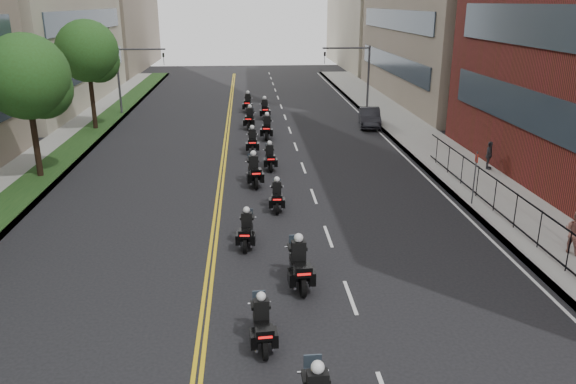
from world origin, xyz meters
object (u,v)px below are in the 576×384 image
(motorcycle_4, at_px, (247,231))
(motorcycle_9, at_px, (267,128))
(motorcycle_6, at_px, (254,172))
(parked_sedan, at_px, (370,117))
(motorcycle_3, at_px, (299,266))
(pedestrian_b, at_px, (575,232))
(motorcycle_5, at_px, (277,197))
(motorcycle_2, at_px, (262,325))
(motorcycle_8, at_px, (252,142))
(pedestrian_c, at_px, (489,155))
(motorcycle_11, at_px, (265,110))
(motorcycle_7, at_px, (270,158))
(motorcycle_10, at_px, (250,119))
(motorcycle_12, at_px, (248,103))

(motorcycle_4, distance_m, motorcycle_9, 18.16)
(motorcycle_6, distance_m, parked_sedan, 16.57)
(motorcycle_3, relative_size, pedestrian_b, 1.48)
(motorcycle_5, xyz_separation_m, motorcycle_6, (-0.99, 3.72, 0.11))
(motorcycle_3, bearing_deg, motorcycle_9, 87.09)
(motorcycle_2, height_order, motorcycle_4, same)
(motorcycle_4, bearing_deg, motorcycle_8, 93.37)
(motorcycle_3, height_order, pedestrian_b, same)
(motorcycle_2, relative_size, pedestrian_c, 1.36)
(motorcycle_8, relative_size, pedestrian_b, 1.42)
(motorcycle_8, xyz_separation_m, motorcycle_11, (1.18, 10.90, 0.03))
(motorcycle_7, bearing_deg, motorcycle_9, 86.99)
(motorcycle_8, xyz_separation_m, motorcycle_10, (-0.07, 7.28, 0.01))
(motorcycle_2, height_order, motorcycle_9, motorcycle_9)
(motorcycle_3, relative_size, motorcycle_10, 1.03)
(motorcycle_9, bearing_deg, parked_sedan, 28.52)
(motorcycle_4, distance_m, parked_sedan, 23.55)
(motorcycle_7, distance_m, motorcycle_11, 14.63)
(motorcycle_6, bearing_deg, pedestrian_c, 0.38)
(motorcycle_3, height_order, motorcycle_12, motorcycle_3)
(pedestrian_c, bearing_deg, motorcycle_12, 64.20)
(motorcycle_5, height_order, motorcycle_9, motorcycle_9)
(motorcycle_8, distance_m, motorcycle_10, 7.28)
(motorcycle_2, xyz_separation_m, pedestrian_b, (11.82, 4.88, 0.37))
(motorcycle_6, height_order, pedestrian_b, pedestrian_b)
(motorcycle_7, bearing_deg, motorcycle_6, -110.19)
(pedestrian_b, bearing_deg, motorcycle_4, 55.43)
(motorcycle_2, bearing_deg, pedestrian_b, 18.22)
(motorcycle_4, bearing_deg, motorcycle_6, 91.99)
(motorcycle_7, bearing_deg, motorcycle_5, -91.66)
(motorcycle_4, height_order, motorcycle_7, motorcycle_7)
(motorcycle_7, xyz_separation_m, parked_sedan, (8.14, 10.95, 0.06))
(motorcycle_5, distance_m, motorcycle_12, 24.44)
(pedestrian_b, bearing_deg, motorcycle_12, -4.25)
(motorcycle_11, relative_size, pedestrian_b, 1.47)
(motorcycle_4, bearing_deg, motorcycle_11, 91.48)
(motorcycle_5, height_order, parked_sedan, motorcycle_5)
(motorcycle_10, bearing_deg, pedestrian_c, -36.15)
(pedestrian_b, bearing_deg, motorcycle_6, 25.12)
(motorcycle_12, height_order, pedestrian_c, motorcycle_12)
(parked_sedan, bearing_deg, motorcycle_10, -171.88)
(motorcycle_11, bearing_deg, motorcycle_5, -91.14)
(motorcycle_3, relative_size, motorcycle_4, 1.16)
(motorcycle_6, relative_size, pedestrian_b, 1.47)
(motorcycle_11, height_order, parked_sedan, motorcycle_11)
(parked_sedan, bearing_deg, motorcycle_11, 163.47)
(motorcycle_5, height_order, pedestrian_c, pedestrian_c)
(motorcycle_11, bearing_deg, motorcycle_7, -91.51)
(motorcycle_4, bearing_deg, motorcycle_10, 94.18)
(motorcycle_6, bearing_deg, motorcycle_7, 65.76)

